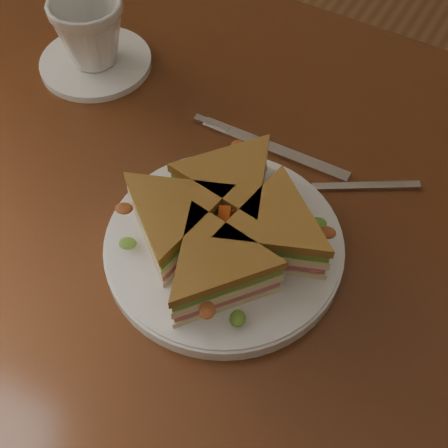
# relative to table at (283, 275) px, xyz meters

# --- Properties ---
(ground) EXTENTS (6.00, 6.00, 0.00)m
(ground) POSITION_rel_table_xyz_m (0.00, 0.00, -0.65)
(ground) COLOR brown
(ground) RESTS_ON ground
(table) EXTENTS (1.20, 0.80, 0.75)m
(table) POSITION_rel_table_xyz_m (0.00, 0.00, 0.00)
(table) COLOR #3A1B0D
(table) RESTS_ON ground
(plate) EXTENTS (0.26, 0.26, 0.02)m
(plate) POSITION_rel_table_xyz_m (-0.05, -0.06, 0.11)
(plate) COLOR white
(plate) RESTS_ON table
(sandwich_wedges) EXTENTS (0.28, 0.28, 0.06)m
(sandwich_wedges) POSITION_rel_table_xyz_m (-0.05, -0.06, 0.14)
(sandwich_wedges) COLOR #F4E6B4
(sandwich_wedges) RESTS_ON plate
(crisps_mound) EXTENTS (0.09, 0.09, 0.05)m
(crisps_mound) POSITION_rel_table_xyz_m (-0.05, -0.06, 0.14)
(crisps_mound) COLOR #DB591C
(crisps_mound) RESTS_ON plate
(spoon) EXTENTS (0.16, 0.11, 0.01)m
(spoon) POSITION_rel_table_xyz_m (-0.01, 0.06, 0.10)
(spoon) COLOR silver
(spoon) RESTS_ON table
(knife) EXTENTS (0.22, 0.02, 0.00)m
(knife) POSITION_rel_table_xyz_m (-0.09, 0.10, 0.10)
(knife) COLOR silver
(knife) RESTS_ON table
(saucer) EXTENTS (0.16, 0.16, 0.01)m
(saucer) POSITION_rel_table_xyz_m (-0.36, 0.12, 0.10)
(saucer) COLOR white
(saucer) RESTS_ON table
(coffee_cup) EXTENTS (0.10, 0.10, 0.09)m
(coffee_cup) POSITION_rel_table_xyz_m (-0.36, 0.12, 0.16)
(coffee_cup) COLOR white
(coffee_cup) RESTS_ON saucer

